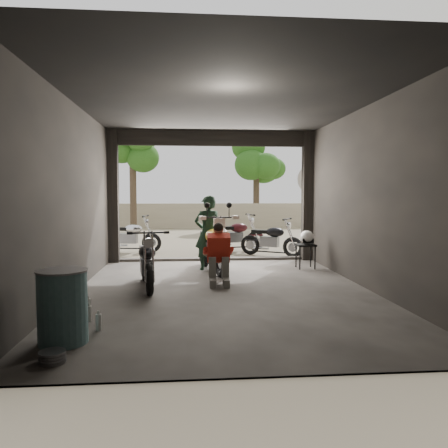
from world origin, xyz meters
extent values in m
plane|color=#7A6D56|center=(0.00, 0.00, 0.00)|extent=(80.00, 80.00, 0.00)
cube|color=#2D2B28|center=(0.00, 0.00, 0.01)|extent=(5.00, 7.00, 0.02)
plane|color=black|center=(0.00, 0.00, 3.20)|extent=(7.00, 7.00, 0.00)
cube|color=black|center=(0.00, -3.50, 1.60)|extent=(5.00, 0.02, 3.20)
cube|color=black|center=(-2.50, 0.00, 1.60)|extent=(0.02, 7.00, 3.20)
cube|color=black|center=(2.50, 0.00, 1.60)|extent=(0.02, 7.00, 3.20)
cube|color=black|center=(-2.38, 3.38, 1.60)|extent=(0.24, 0.24, 3.20)
cube|color=black|center=(2.38, 3.38, 1.60)|extent=(0.24, 0.24, 3.20)
cube|color=black|center=(0.00, 3.42, 3.02)|extent=(5.00, 0.16, 0.36)
cube|color=#2D2B28|center=(0.00, 3.50, 0.04)|extent=(5.00, 0.25, 0.08)
cube|color=gray|center=(0.00, 14.00, 0.60)|extent=(18.00, 0.30, 1.20)
cylinder|color=#382B1E|center=(-3.00, 12.50, 1.79)|extent=(0.30, 0.30, 3.58)
ellipsoid|color=#1E4C14|center=(-3.00, 12.50, 4.03)|extent=(2.20, 2.20, 3.14)
cylinder|color=#382B1E|center=(2.80, 14.00, 1.60)|extent=(0.30, 0.30, 3.20)
ellipsoid|color=#1E4C14|center=(2.80, 14.00, 3.60)|extent=(2.20, 2.20, 2.80)
imported|color=black|center=(-0.17, 2.14, 0.82)|extent=(0.65, 0.49, 1.64)
cube|color=black|center=(2.00, 2.12, 0.54)|extent=(0.41, 0.41, 0.04)
cylinder|color=black|center=(1.83, 1.95, 0.27)|extent=(0.03, 0.03, 0.54)
cylinder|color=black|center=(2.17, 1.95, 0.27)|extent=(0.03, 0.03, 0.54)
cylinder|color=black|center=(1.83, 2.28, 0.27)|extent=(0.03, 0.03, 0.54)
cylinder|color=black|center=(2.17, 2.28, 0.27)|extent=(0.03, 0.03, 0.54)
ellipsoid|color=silver|center=(2.05, 2.18, 0.71)|extent=(0.34, 0.35, 0.30)
cylinder|color=#3A5D61|center=(-2.00, -2.43, 0.42)|extent=(0.62, 0.62, 0.83)
cylinder|color=black|center=(2.81, 4.43, 1.14)|extent=(0.08, 0.08, 2.28)
cylinder|color=beige|center=(2.81, 4.41, 2.07)|extent=(0.83, 0.03, 0.83)
camera|label=1|loc=(-0.63, -7.31, 1.68)|focal=35.00mm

